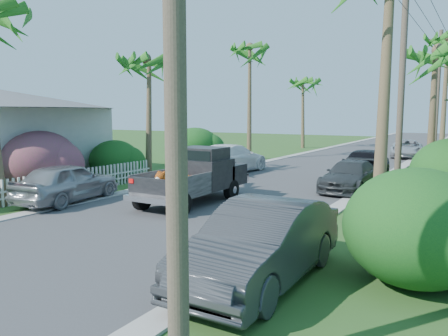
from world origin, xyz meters
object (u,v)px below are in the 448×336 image
Objects in this scene: utility_pole_c at (438,95)px; utility_pole_b at (402,82)px; pickup_truck at (198,175)px; palm_l_d at (304,80)px; palm_l_b at (148,59)px; parked_car_rn at (262,244)px; parked_car_rm at (350,176)px; parked_car_rf at (364,165)px; parked_car_lf at (231,159)px; parked_car_rd at (407,149)px; parked_car_ln at (67,183)px; palm_r_c at (448,38)px; palm_r_b at (436,51)px; palm_l_c at (250,48)px.

utility_pole_b is at bearing -90.00° from utility_pole_c.
pickup_truck is 0.66× the size of palm_l_d.
parked_car_rn is at bearing -41.57° from palm_l_b.
parked_car_rn is 0.65× the size of palm_l_b.
parked_car_rf reaches higher than parked_car_rm.
parked_car_rd is at bearing -116.39° from parked_car_lf.
palm_l_b is 12.54m from utility_pole_b.
parked_car_rf is 1.07× the size of parked_car_ln.
pickup_truck is at bearing 111.87° from parked_car_lf.
palm_l_d is (-2.90, 18.83, 5.63)m from parked_car_lf.
parked_car_lf is at bearing -104.17° from parked_car_ln.
parked_car_lf reaches higher than parked_car_rn.
pickup_truck reaches higher than parked_car_ln.
parked_car_ln is at bearing -135.58° from parked_car_rm.
palm_l_d is (-10.10, 4.62, 5.78)m from parked_car_rd.
palm_l_b is at bearing -132.88° from palm_r_c.
utility_pole_b is (1.89, 0.17, 3.96)m from parked_car_rm.
palm_l_d is at bearing 118.02° from parked_car_rf.
parked_car_rm is 0.57× the size of palm_l_d.
utility_pole_c is at bearing -41.94° from parked_car_rd.
parked_car_rn is 1.01× the size of parked_car_rf.
parked_car_rf is 0.99× the size of parked_car_rd.
parked_car_rm is (-1.27, 11.28, -0.15)m from parked_car_rn.
utility_pole_b is at bearing 6.20° from parked_car_rm.
parked_car_rf is 0.85× the size of parked_car_lf.
palm_r_b is at bearing -55.41° from palm_l_d.
utility_pole_c reaches higher than palm_l_d.
parked_car_rn is 16.63m from palm_l_b.
palm_l_d is at bearing -80.76° from parked_car_lf.
parked_car_lf is at bearing 121.78° from parked_car_rn.
parked_car_lf is at bearing -125.65° from utility_pole_c.
pickup_truck is 6.84m from parked_car_rm.
palm_r_c is (2.60, -3.38, 7.44)m from parked_car_rd.
parked_car_rm is 15.21m from palm_l_c.
palm_l_c reaches higher than palm_l_b.
palm_r_c reaches higher than parked_car_rf.
palm_l_d reaches higher than parked_car_rn.
palm_l_b reaches higher than parked_car_rm.
parked_car_rd is (-1.38, 27.83, -0.12)m from parked_car_rn.
parked_car_lf is 16.23m from utility_pole_c.
parked_car_rm is 24.21m from palm_l_d.
palm_l_b is at bearing -81.72° from parked_car_ln.
palm_l_b is (-10.51, -0.83, 5.51)m from parked_car_rm.
palm_r_b is at bearing -87.92° from palm_r_c.
utility_pole_c is at bearing -121.98° from parked_car_ln.
parked_car_rf is 13.43m from palm_l_c.
parked_car_lf is 10.19m from utility_pole_b.
palm_r_b is at bearing -146.11° from parked_car_ln.
pickup_truck is at bearing -106.88° from utility_pole_c.
parked_car_rd is 0.53× the size of utility_pole_c.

